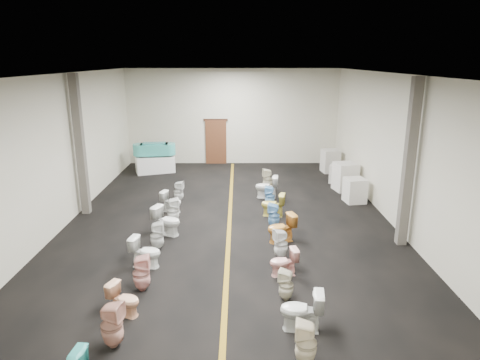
% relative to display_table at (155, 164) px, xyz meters
% --- Properties ---
extents(floor, '(16.00, 16.00, 0.00)m').
position_rel_display_table_xyz_m(floor, '(3.45, -6.24, -0.37)').
color(floor, black).
rests_on(floor, ground).
extents(ceiling, '(16.00, 16.00, 0.00)m').
position_rel_display_table_xyz_m(ceiling, '(3.45, -6.24, 4.13)').
color(ceiling, black).
rests_on(ceiling, ground).
extents(wall_back, '(10.00, 0.00, 10.00)m').
position_rel_display_table_xyz_m(wall_back, '(3.45, 1.76, 1.88)').
color(wall_back, beige).
rests_on(wall_back, ground).
extents(wall_front, '(10.00, 0.00, 10.00)m').
position_rel_display_table_xyz_m(wall_front, '(3.45, -14.24, 1.88)').
color(wall_front, beige).
rests_on(wall_front, ground).
extents(wall_left, '(0.00, 16.00, 16.00)m').
position_rel_display_table_xyz_m(wall_left, '(-1.55, -6.24, 1.88)').
color(wall_left, beige).
rests_on(wall_left, ground).
extents(wall_right, '(0.00, 16.00, 16.00)m').
position_rel_display_table_xyz_m(wall_right, '(8.45, -6.24, 1.88)').
color(wall_right, beige).
rests_on(wall_right, ground).
extents(aisle_stripe, '(0.12, 15.60, 0.01)m').
position_rel_display_table_xyz_m(aisle_stripe, '(3.45, -6.24, -0.36)').
color(aisle_stripe, '#866313').
rests_on(aisle_stripe, floor).
extents(back_door, '(1.00, 0.10, 2.10)m').
position_rel_display_table_xyz_m(back_door, '(2.65, 1.70, 0.68)').
color(back_door, '#562D19').
rests_on(back_door, floor).
extents(door_frame, '(1.15, 0.08, 0.10)m').
position_rel_display_table_xyz_m(door_frame, '(2.65, 1.71, 1.75)').
color(door_frame, '#331C11').
rests_on(door_frame, back_door).
extents(column_left, '(0.25, 0.25, 4.50)m').
position_rel_display_table_xyz_m(column_left, '(-1.30, -5.24, 1.88)').
color(column_left, '#59544C').
rests_on(column_left, floor).
extents(column_right, '(0.25, 0.25, 4.50)m').
position_rel_display_table_xyz_m(column_right, '(8.20, -7.74, 1.88)').
color(column_right, '#59544C').
rests_on(column_right, floor).
extents(display_table, '(1.83, 1.32, 0.73)m').
position_rel_display_table_xyz_m(display_table, '(0.00, 0.00, 0.00)').
color(display_table, white).
rests_on(display_table, floor).
extents(bathtub, '(1.85, 0.81, 0.55)m').
position_rel_display_table_xyz_m(bathtub, '(-0.00, 0.00, 0.70)').
color(bathtub, teal).
rests_on(bathtub, display_table).
extents(appliance_crate_a, '(0.77, 0.77, 0.86)m').
position_rel_display_table_xyz_m(appliance_crate_a, '(7.85, -4.18, 0.07)').
color(appliance_crate_a, silver).
rests_on(appliance_crate_a, floor).
extents(appliance_crate_b, '(0.94, 0.94, 1.08)m').
position_rel_display_table_xyz_m(appliance_crate_b, '(7.85, -2.76, 0.17)').
color(appliance_crate_b, silver).
rests_on(appliance_crate_b, floor).
extents(appliance_crate_c, '(0.88, 0.88, 0.76)m').
position_rel_display_table_xyz_m(appliance_crate_c, '(7.85, -1.68, 0.01)').
color(appliance_crate_c, silver).
rests_on(appliance_crate_c, floor).
extents(appliance_crate_d, '(0.80, 0.80, 1.01)m').
position_rel_display_table_xyz_m(appliance_crate_d, '(7.85, 0.03, 0.14)').
color(appliance_crate_d, beige).
rests_on(appliance_crate_d, floor).
extents(toilet_left_1, '(0.45, 0.45, 0.86)m').
position_rel_display_table_xyz_m(toilet_left_1, '(1.52, -12.10, 0.06)').
color(toilet_left_1, '#D69A87').
rests_on(toilet_left_1, floor).
extents(toilet_left_2, '(0.75, 0.59, 0.67)m').
position_rel_display_table_xyz_m(toilet_left_2, '(1.47, -11.13, -0.03)').
color(toilet_left_2, '#FDBE92').
rests_on(toilet_left_2, floor).
extents(toilet_left_3, '(0.42, 0.42, 0.83)m').
position_rel_display_table_xyz_m(toilet_left_3, '(1.61, -10.19, 0.05)').
color(toilet_left_3, '#DE9F98').
rests_on(toilet_left_3, floor).
extents(toilet_left_4, '(0.82, 0.57, 0.76)m').
position_rel_display_table_xyz_m(toilet_left_4, '(1.47, -9.07, 0.02)').
color(toilet_left_4, white).
rests_on(toilet_left_4, floor).
extents(toilet_left_5, '(0.40, 0.39, 0.79)m').
position_rel_display_table_xyz_m(toilet_left_5, '(1.57, -8.11, 0.03)').
color(toilet_left_5, silver).
rests_on(toilet_left_5, floor).
extents(toilet_left_6, '(0.94, 0.75, 0.84)m').
position_rel_display_table_xyz_m(toilet_left_6, '(1.67, -7.08, 0.05)').
color(toilet_left_6, white).
rests_on(toilet_left_6, floor).
extents(toilet_left_7, '(0.44, 0.44, 0.80)m').
position_rel_display_table_xyz_m(toilet_left_7, '(1.71, -6.16, 0.03)').
color(toilet_left_7, white).
rests_on(toilet_left_7, floor).
extents(toilet_left_8, '(0.78, 0.60, 0.70)m').
position_rel_display_table_xyz_m(toilet_left_8, '(1.51, -5.17, -0.02)').
color(toilet_left_8, white).
rests_on(toilet_left_8, floor).
extents(toilet_left_9, '(0.39, 0.38, 0.75)m').
position_rel_display_table_xyz_m(toilet_left_9, '(1.60, -4.12, 0.01)').
color(toilet_left_9, silver).
rests_on(toilet_left_9, floor).
extents(toilet_right_0, '(0.42, 0.42, 0.80)m').
position_rel_display_table_xyz_m(toilet_right_0, '(4.84, -12.57, 0.03)').
color(toilet_right_0, beige).
rests_on(toilet_right_0, floor).
extents(toilet_right_1, '(0.85, 0.55, 0.81)m').
position_rel_display_table_xyz_m(toilet_right_1, '(4.90, -11.64, 0.04)').
color(toilet_right_1, silver).
rests_on(toilet_right_1, floor).
extents(toilet_right_2, '(0.40, 0.39, 0.69)m').
position_rel_display_table_xyz_m(toilet_right_2, '(4.73, -10.59, -0.02)').
color(toilet_right_2, beige).
rests_on(toilet_right_2, floor).
extents(toilet_right_3, '(0.71, 0.49, 0.67)m').
position_rel_display_table_xyz_m(toilet_right_3, '(4.79, -9.53, -0.03)').
color(toilet_right_3, '#F5B0A7').
rests_on(toilet_right_3, floor).
extents(toilet_right_4, '(0.45, 0.44, 0.77)m').
position_rel_display_table_xyz_m(toilet_right_4, '(4.81, -8.61, 0.02)').
color(toilet_right_4, silver).
rests_on(toilet_right_4, floor).
extents(toilet_right_5, '(0.88, 0.67, 0.80)m').
position_rel_display_table_xyz_m(toilet_right_5, '(4.92, -7.61, 0.03)').
color(toilet_right_5, '#CA8231').
rests_on(toilet_right_5, floor).
extents(toilet_right_6, '(0.42, 0.41, 0.76)m').
position_rel_display_table_xyz_m(toilet_right_6, '(4.80, -6.57, 0.01)').
color(toilet_right_6, '#75AFE2').
rests_on(toilet_right_6, floor).
extents(toilet_right_7, '(0.82, 0.57, 0.77)m').
position_rel_display_table_xyz_m(toilet_right_7, '(4.84, -5.58, 0.02)').
color(toilet_right_7, '#D6C651').
rests_on(toilet_right_7, floor).
extents(toilet_right_8, '(0.39, 0.38, 0.73)m').
position_rel_display_table_xyz_m(toilet_right_8, '(4.81, -4.64, -0.00)').
color(toilet_right_8, '#70B0E7').
rests_on(toilet_right_8, floor).
extents(toilet_right_9, '(0.87, 0.56, 0.83)m').
position_rel_display_table_xyz_m(toilet_right_9, '(4.76, -3.69, 0.05)').
color(toilet_right_9, white).
rests_on(toilet_right_9, floor).
extents(toilet_right_10, '(0.41, 0.40, 0.83)m').
position_rel_display_table_xyz_m(toilet_right_10, '(4.86, -2.65, 0.05)').
color(toilet_right_10, beige).
rests_on(toilet_right_10, floor).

